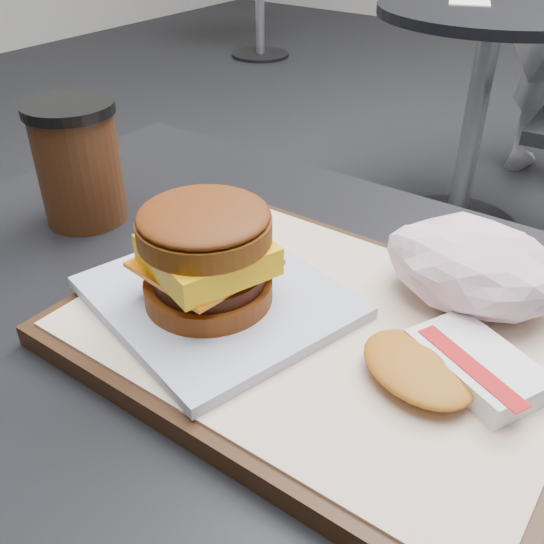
{
  "coord_description": "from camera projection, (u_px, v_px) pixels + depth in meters",
  "views": [
    {
      "loc": [
        0.25,
        -0.31,
        1.08
      ],
      "look_at": [
        0.03,
        -0.01,
        0.83
      ],
      "focal_mm": 40.0,
      "sensor_mm": 36.0,
      "label": 1
    }
  ],
  "objects": [
    {
      "name": "customer_table",
      "position": [
        250.0,
        467.0,
        0.6
      ],
      "size": [
        0.8,
        0.6,
        0.77
      ],
      "color": "#A5A5AA",
      "rests_on": "ground"
    },
    {
      "name": "serving_tray",
      "position": [
        321.0,
        334.0,
        0.47
      ],
      "size": [
        0.38,
        0.28,
        0.02
      ],
      "color": "black",
      "rests_on": "customer_table"
    },
    {
      "name": "breakfast_sandwich",
      "position": [
        210.0,
        265.0,
        0.46
      ],
      "size": [
        0.23,
        0.21,
        0.09
      ],
      "color": "silver",
      "rests_on": "serving_tray"
    },
    {
      "name": "hash_brown",
      "position": [
        450.0,
        366.0,
        0.41
      ],
      "size": [
        0.13,
        0.12,
        0.02
      ],
      "color": "white",
      "rests_on": "serving_tray"
    },
    {
      "name": "crumpled_wrapper",
      "position": [
        475.0,
        266.0,
        0.48
      ],
      "size": [
        0.14,
        0.11,
        0.06
      ],
      "primitive_type": null,
      "color": "white",
      "rests_on": "serving_tray"
    },
    {
      "name": "coffee_cup",
      "position": [
        78.0,
        160.0,
        0.61
      ],
      "size": [
        0.09,
        0.09,
        0.13
      ],
      "color": "#3E1F0E",
      "rests_on": "customer_table"
    },
    {
      "name": "neighbor_table",
      "position": [
        483.0,
        74.0,
        1.91
      ],
      "size": [
        0.7,
        0.7,
        0.75
      ],
      "color": "black",
      "rests_on": "ground"
    },
    {
      "name": "napkin",
      "position": [
        470.0,
        2.0,
        1.83
      ],
      "size": [
        0.16,
        0.16,
        0.0
      ],
      "primitive_type": "cube",
      "rotation": [
        0.0,
        0.0,
        0.37
      ],
      "color": "white",
      "rests_on": "neighbor_table"
    }
  ]
}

